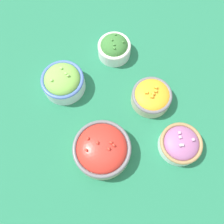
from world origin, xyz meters
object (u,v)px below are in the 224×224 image
(bowl_cherry_tomatoes, at_px, (102,149))
(bowl_broccoli, at_px, (114,48))
(bowl_lettuce, at_px, (63,81))
(bowl_red_onion, at_px, (181,144))
(bowl_squash, at_px, (152,96))

(bowl_cherry_tomatoes, distance_m, bowl_broccoli, 0.37)
(bowl_lettuce, distance_m, bowl_red_onion, 0.43)
(bowl_broccoli, bearing_deg, bowl_cherry_tomatoes, 139.62)
(bowl_broccoli, xyz_separation_m, bowl_red_onion, (-0.40, 0.03, -0.01))
(bowl_cherry_tomatoes, relative_size, bowl_red_onion, 1.34)
(bowl_cherry_tomatoes, bearing_deg, bowl_lettuce, -4.12)
(bowl_lettuce, distance_m, bowl_broccoli, 0.22)
(bowl_cherry_tomatoes, relative_size, bowl_broccoli, 1.52)
(bowl_lettuce, bearing_deg, bowl_squash, -134.31)
(bowl_squash, bearing_deg, bowl_red_onion, 173.03)
(bowl_cherry_tomatoes, height_order, bowl_broccoli, bowl_cherry_tomatoes)
(bowl_cherry_tomatoes, xyz_separation_m, bowl_red_onion, (-0.12, -0.21, -0.01))
(bowl_cherry_tomatoes, xyz_separation_m, bowl_lettuce, (0.26, -0.02, 0.00))
(bowl_cherry_tomatoes, xyz_separation_m, bowl_broccoli, (0.28, -0.24, -0.00))
(bowl_cherry_tomatoes, bearing_deg, bowl_broccoli, -40.38)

